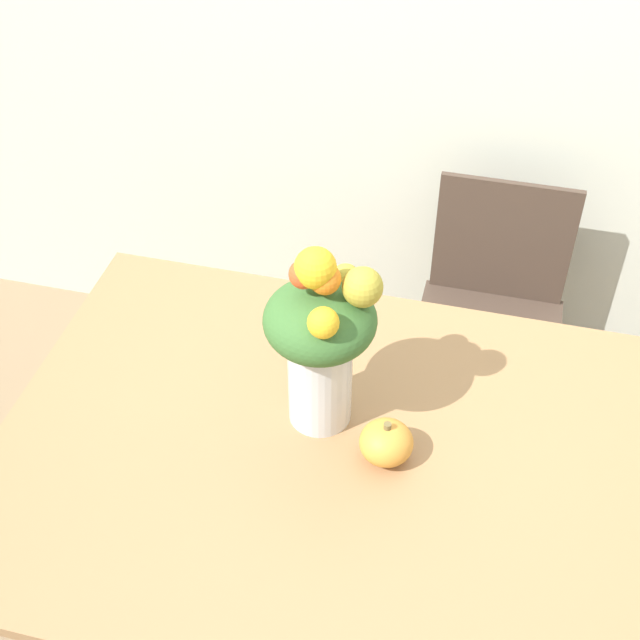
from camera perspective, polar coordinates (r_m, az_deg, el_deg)
name	(u,v)px	position (r m, az deg, el deg)	size (l,w,h in m)	color
ground_plane	(342,636)	(2.52, 1.44, -19.56)	(12.00, 12.00, 0.00)	#8E7556
dining_table	(348,481)	(1.95, 1.78, -10.26)	(1.51, 1.06, 0.75)	#9E754C
flower_vase	(321,340)	(1.80, 0.09, -1.28)	(0.24, 0.23, 0.45)	silver
pumpkin	(386,442)	(1.86, 4.26, -7.81)	(0.11, 0.11, 0.10)	gold
dining_chair_near_window	(490,320)	(2.68, 10.80, 0.01)	(0.42, 0.42, 0.84)	#47382D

